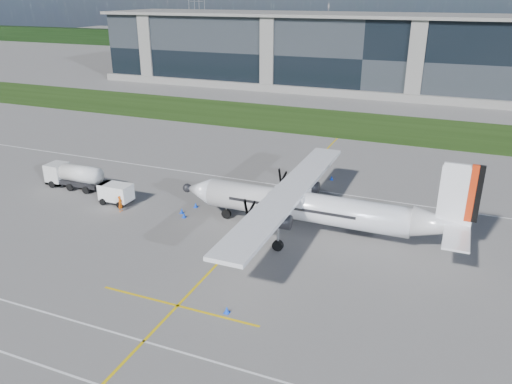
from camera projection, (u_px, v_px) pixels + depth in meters
The scene contains 16 objects.
ground at pixel (319, 135), 74.27m from camera, with size 400.00×400.00×0.00m, color slate.
grass_strip at pixel (332, 122), 81.13m from camera, with size 400.00×18.00×0.04m, color #1D370F.
terminal_building at pixel (372, 54), 105.81m from camera, with size 120.00×20.00×15.00m, color black.
tree_line at pixel (404, 49), 158.99m from camera, with size 400.00×6.00×6.00m, color black.
pylon_west at pixel (197, 5), 191.33m from camera, with size 9.00×4.60×30.00m, color gray, non-canonical shape.
yellow_taxiway_centerline at pixel (264, 215), 47.46m from camera, with size 0.20×70.00×0.01m, color yellow.
white_lane_line at pixel (58, 371), 27.91m from camera, with size 90.00×0.15×0.01m, color white.
turboprop_aircraft at pixel (316, 192), 42.31m from camera, with size 25.50×26.44×7.93m, color white, non-canonical shape.
fuel_tanker_truck at pixel (71, 176), 53.82m from camera, with size 6.97×2.27×2.61m, color silver, non-canonical shape.
baggage_tug at pixel (116, 194), 49.75m from camera, with size 3.37×2.02×2.02m, color white, non-canonical shape.
ground_crew_person at pixel (120, 203), 47.92m from camera, with size 0.74×0.53×1.81m, color #F25907.
safety_cone_nose_stbd at pixel (196, 205), 49.08m from camera, with size 0.36×0.36×0.50m, color blue.
safety_cone_fwd at pixel (182, 211), 47.76m from camera, with size 0.36×0.36×0.50m, color blue.
safety_cone_stbdwing at pixel (332, 178), 56.25m from camera, with size 0.36×0.36×0.50m, color blue.
safety_cone_portwing at pixel (227, 310), 32.87m from camera, with size 0.36×0.36×0.50m, color blue.
safety_cone_nose_port at pixel (184, 215), 46.84m from camera, with size 0.36×0.36×0.50m, color blue.
Camera 1 is at (18.72, -30.28, 19.71)m, focal length 35.00 mm.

